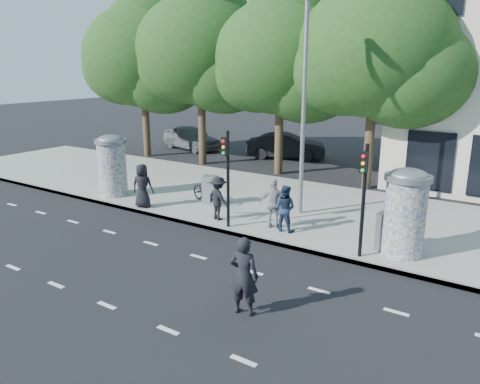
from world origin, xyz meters
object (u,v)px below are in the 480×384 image
Objects in this scene: street_lamp at (303,91)px; bicycle at (207,191)px; car_mid at (286,146)px; traffic_pole_near at (227,170)px; car_left at (191,137)px; ped_c at (285,208)px; cabinet_right at (387,232)px; ad_column_left at (112,164)px; traffic_pole_far at (364,190)px; cabinet_left at (210,190)px; ped_a at (143,186)px; ped_e at (274,204)px; man_road at (244,276)px; ad_column_right at (405,210)px; ped_d at (218,198)px.

street_lamp reaches higher than bicycle.
car_mid is at bearing 28.68° from bicycle.
car_left is (-11.62, 12.23, -1.41)m from traffic_pole_near.
ped_c reaches higher than cabinet_right.
traffic_pole_near is at bearing 177.22° from car_mid.
ad_column_left is at bearing -1.49° from ped_c.
traffic_pole_near reaches higher than ad_column_left.
street_lamp is 4.18× the size of bicycle.
traffic_pole_far is at bearing 0.00° from traffic_pole_near.
cabinet_left is (0.27, -0.12, 0.10)m from bicycle.
ped_a is at bearing 159.38° from car_mid.
ad_column_left is 1.51× the size of ped_e.
street_lamp is at bearing 162.38° from cabinet_right.
man_road is at bearing 93.35° from ped_e.
traffic_pole_far reaches higher than cabinet_left.
car_mid is at bearing 120.64° from street_lamp.
street_lamp is 5.72m from bicycle.
ad_column_right is 3.99m from ped_c.
ped_c is (8.45, 0.08, -0.58)m from ad_column_left.
car_left is (-5.02, 11.52, -0.72)m from ad_column_left.
street_lamp reaches higher than ad_column_left.
ad_column_left is 1.00× the size of ad_column_right.
car_left is (-15.21, 16.67, -0.15)m from man_road.
street_lamp reaches higher than traffic_pole_far.
ad_column_left is 8.90m from street_lamp.
ad_column_right is at bearing -23.73° from street_lamp.
bicycle is (-4.31, 1.24, -0.31)m from ped_c.
ad_column_right reaches higher than cabinet_left.
man_road is at bearing -99.33° from cabinet_right.
ad_column_left is at bearing 14.03° from ped_d.
traffic_pole_near reaches higher than ped_a.
cabinet_right is at bearing -80.47° from bicycle.
traffic_pole_far is at bearing -166.30° from car_mid.
ped_c is 3.48m from cabinet_right.
traffic_pole_far is 1.78× the size of bicycle.
car_left is at bearing 133.54° from traffic_pole_near.
traffic_pole_far is 2.83× the size of cabinet_left.
traffic_pole_far is 5.12m from street_lamp.
street_lamp is 4.54× the size of ped_a.
ad_column_left is 4.64m from cabinet_left.
ad_column_right is at bearing -161.45° from car_mid.
ad_column_right is at bearing -79.98° from bicycle.
car_mid is (-8.16, 17.35, -0.17)m from man_road.
bicycle is (-8.26, 1.12, -0.88)m from ad_column_right.
man_road reaches higher than ped_d.
traffic_pole_near reaches higher than bicycle.
ped_c is 0.34× the size of car_mid.
ad_column_left reaches higher than man_road.
cabinet_left is 11.27m from car_mid.
ped_a is (-4.20, 0.10, -1.20)m from traffic_pole_near.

